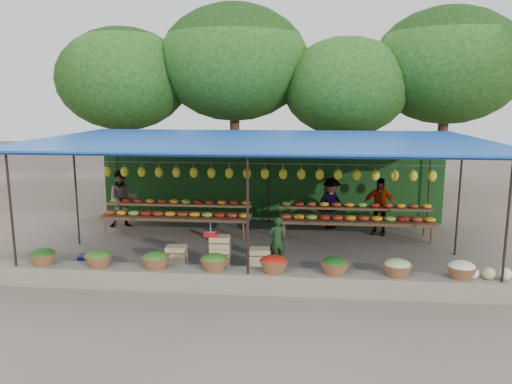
# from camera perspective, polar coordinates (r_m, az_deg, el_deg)

# --- Properties ---
(ground) EXTENTS (60.00, 60.00, 0.00)m
(ground) POSITION_cam_1_polar(r_m,az_deg,el_deg) (12.80, 0.52, -6.56)
(ground) COLOR brown
(ground) RESTS_ON ground
(stone_curb) EXTENTS (10.60, 0.55, 0.40)m
(stone_curb) POSITION_cam_1_polar(r_m,az_deg,el_deg) (10.15, -0.84, -10.08)
(stone_curb) COLOR gray
(stone_curb) RESTS_ON ground
(stall_canopy) EXTENTS (10.80, 6.60, 2.82)m
(stall_canopy) POSITION_cam_1_polar(r_m,az_deg,el_deg) (12.34, 0.57, 5.47)
(stall_canopy) COLOR black
(stall_canopy) RESTS_ON ground
(produce_baskets) EXTENTS (8.98, 0.58, 0.34)m
(produce_baskets) POSITION_cam_1_polar(r_m,az_deg,el_deg) (10.03, -1.42, -8.12)
(produce_baskets) COLOR brown
(produce_baskets) RESTS_ON stone_curb
(netting_backdrop) EXTENTS (10.60, 0.06, 2.50)m
(netting_backdrop) POSITION_cam_1_polar(r_m,az_deg,el_deg) (15.57, 1.53, 1.28)
(netting_backdrop) COLOR #1E4A1A
(netting_backdrop) RESTS_ON ground
(tree_row) EXTENTS (16.51, 5.50, 7.12)m
(tree_row) POSITION_cam_1_polar(r_m,az_deg,el_deg) (18.29, 3.85, 13.52)
(tree_row) COLOR #3A2115
(tree_row) RESTS_ON ground
(fruit_table_left) EXTENTS (4.21, 0.95, 0.93)m
(fruit_table_left) POSITION_cam_1_polar(r_m,az_deg,el_deg) (14.34, -8.98, -2.29)
(fruit_table_left) COLOR #442A1B
(fruit_table_left) RESTS_ON ground
(fruit_table_right) EXTENTS (4.21, 0.95, 0.93)m
(fruit_table_right) POSITION_cam_1_polar(r_m,az_deg,el_deg) (13.98, 11.32, -2.71)
(fruit_table_right) COLOR #442A1B
(fruit_table_right) RESTS_ON ground
(crate_counter) EXTENTS (2.37, 0.37, 0.77)m
(crate_counter) POSITION_cam_1_polar(r_m,az_deg,el_deg) (11.31, -4.28, -7.29)
(crate_counter) COLOR tan
(crate_counter) RESTS_ON ground
(weighing_scale) EXTENTS (0.29, 0.29, 0.31)m
(weighing_scale) POSITION_cam_1_polar(r_m,az_deg,el_deg) (11.19, -5.22, -4.66)
(weighing_scale) COLOR red
(weighing_scale) RESTS_ON crate_counter
(vendor_seated) EXTENTS (0.48, 0.40, 1.13)m
(vendor_seated) POSITION_cam_1_polar(r_m,az_deg,el_deg) (11.57, 2.43, -5.54)
(vendor_seated) COLOR #19381A
(vendor_seated) RESTS_ON ground
(customer_left) EXTENTS (0.97, 0.85, 1.70)m
(customer_left) POSITION_cam_1_polar(r_m,az_deg,el_deg) (15.28, -15.00, -0.79)
(customer_left) COLOR slate
(customer_left) RESTS_ON ground
(customer_mid) EXTENTS (1.13, 0.97, 1.51)m
(customer_mid) POSITION_cam_1_polar(r_m,az_deg,el_deg) (14.81, 8.60, -1.28)
(customer_mid) COLOR slate
(customer_mid) RESTS_ON ground
(customer_right) EXTENTS (1.01, 0.61, 1.62)m
(customer_right) POSITION_cam_1_polar(r_m,az_deg,el_deg) (14.42, 13.90, -1.58)
(customer_right) COLOR slate
(customer_right) RESTS_ON ground
(blue_crate_front) EXTENTS (0.63, 0.54, 0.32)m
(blue_crate_front) POSITION_cam_1_polar(r_m,az_deg,el_deg) (11.68, -23.69, -8.39)
(blue_crate_front) COLOR navy
(blue_crate_front) RESTS_ON ground
(blue_crate_back) EXTENTS (0.51, 0.40, 0.27)m
(blue_crate_back) POSITION_cam_1_polar(r_m,az_deg,el_deg) (12.13, -18.53, -7.46)
(blue_crate_back) COLOR navy
(blue_crate_back) RESTS_ON ground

